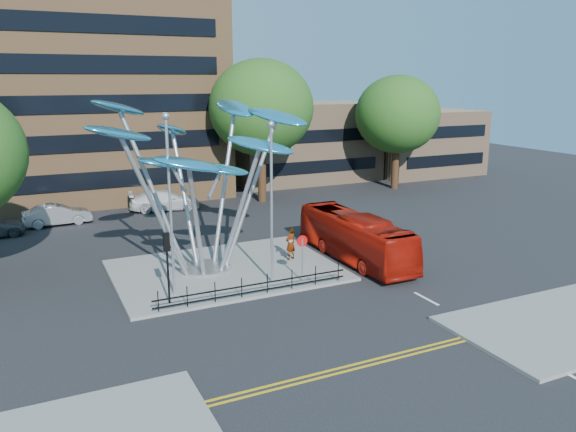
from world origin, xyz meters
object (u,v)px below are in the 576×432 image
traffic_light_island (167,253)px  pedestrian (291,243)px  parked_car_mid (57,215)px  tree_far (398,115)px  street_lamp_left (169,190)px  parked_car_right (164,200)px  red_bus (355,237)px  tree_right (261,108)px  no_entry_sign_island (302,250)px  leaf_sculpture (199,148)px  street_lamp_right (271,189)px

traffic_light_island → pedestrian: 8.85m
pedestrian → parked_car_mid: size_ratio=0.41×
tree_far → parked_car_mid: (-30.68, -1.04, -6.34)m
tree_far → parked_car_mid: 31.35m
street_lamp_left → pedestrian: (7.50, 2.47, -4.24)m
traffic_light_island → parked_car_right: 20.49m
red_bus → parked_car_mid: red_bus is taller
tree_far → traffic_light_island: tree_far is taller
tree_right → red_bus: (-1.40, -17.26, -6.67)m
no_entry_sign_island → parked_car_mid: size_ratio=0.53×
pedestrian → parked_car_right: (-3.46, 16.43, -0.30)m
parked_car_mid → tree_far: bearing=-91.8°
parked_car_mid → parked_car_right: bearing=-83.7°
traffic_light_island → tree_far: bearing=35.8°
leaf_sculpture → street_lamp_left: bearing=-127.4°
no_entry_sign_island → street_lamp_right: bearing=162.1°
street_lamp_left → street_lamp_right: bearing=-5.7°
pedestrian → tree_right: bearing=-127.5°
street_lamp_right → pedestrian: bearing=49.9°
tree_right → traffic_light_island: (-13.00, -19.50, -5.42)m
street_lamp_right → parked_car_right: 19.89m
red_bus → pedestrian: red_bus is taller
traffic_light_island → pedestrian: traffic_light_island is taller
leaf_sculpture → traffic_light_island: 6.65m
tree_right → leaf_sculpture: size_ratio=0.95×
tree_right → traffic_light_island: bearing=-123.7°
parked_car_right → tree_right: bearing=-86.2°
street_lamp_right → pedestrian: 5.56m
leaf_sculpture → street_lamp_left: leaf_sculpture is taller
street_lamp_right → parked_car_right: size_ratio=1.48×
traffic_light_island → street_lamp_left: bearing=63.4°
no_entry_sign_island → red_bus: bearing=25.8°
traffic_light_island → no_entry_sign_island: traffic_light_island is taller
tree_far → parked_car_right: tree_far is taller
street_lamp_left → tree_right: bearing=56.0°
parked_car_mid → tree_right: bearing=-90.1°
red_bus → leaf_sculpture: bearing=167.6°
parked_car_right → red_bus: bearing=-151.7°
tree_right → tree_far: (14.00, 0.00, -0.93)m
leaf_sculpture → no_entry_sign_island: leaf_sculpture is taller
leaf_sculpture → no_entry_sign_island: bearing=-45.7°
no_entry_sign_island → parked_car_mid: 21.34m
tree_right → leaf_sculpture: bearing=-123.3°
no_entry_sign_island → parked_car_right: size_ratio=0.44×
street_lamp_left → tree_far: bearing=34.9°
leaf_sculpture → tree_right: bearing=56.7°
street_lamp_left → no_entry_sign_island: street_lamp_left is taller
tree_right → parked_car_right: size_ratio=2.16×
street_lamp_left → parked_car_mid: size_ratio=1.89×
street_lamp_right → traffic_light_island: 6.05m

